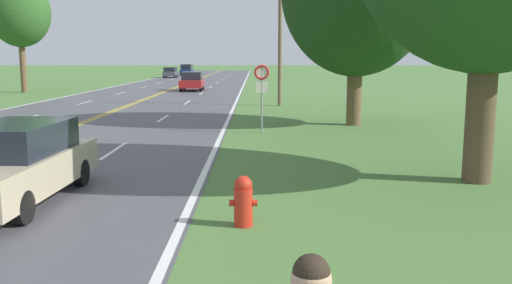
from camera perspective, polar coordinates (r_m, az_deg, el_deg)
name	(u,v)px	position (r m, az deg, el deg)	size (l,w,h in m)	color
fire_hydrant	(245,201)	(9.30, -1.14, -6.18)	(0.48, 0.32, 0.88)	red
traffic_sign	(264,81)	(20.46, 0.83, 6.40)	(0.60, 0.10, 2.61)	gray
utility_pole_midground	(282,35)	(32.39, 2.77, 11.21)	(1.80, 0.24, 8.03)	brown
tree_right_cluster	(22,13)	(48.70, -23.42, 12.39)	(4.84, 4.84, 9.24)	brown
car_champagne_sedan_approaching	(17,163)	(11.76, -23.82, -2.00)	(1.97, 4.68, 1.57)	black
car_red_sedan_mid_near	(194,81)	(47.28, -6.52, 6.38)	(1.98, 4.23, 1.61)	black
car_dark_grey_hatchback_mid_far	(172,72)	(78.61, -8.79, 7.29)	(1.79, 3.70, 1.46)	black
car_dark_blue_van_receding	(189,69)	(88.88, -7.07, 7.58)	(1.95, 4.69, 1.75)	black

